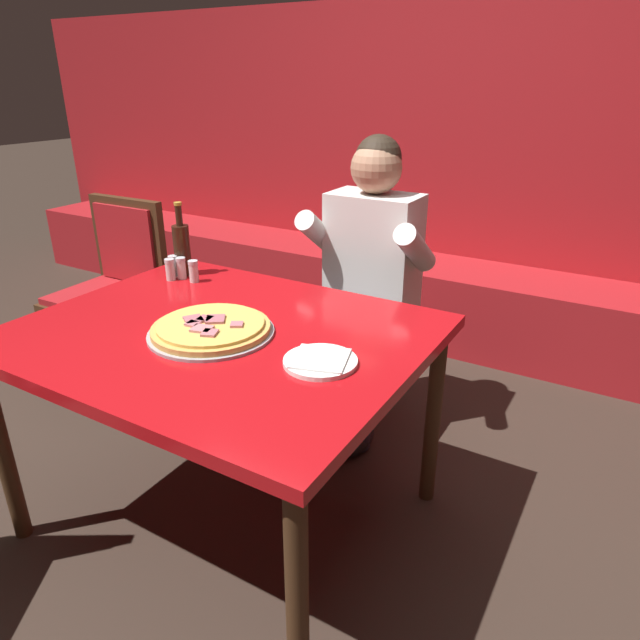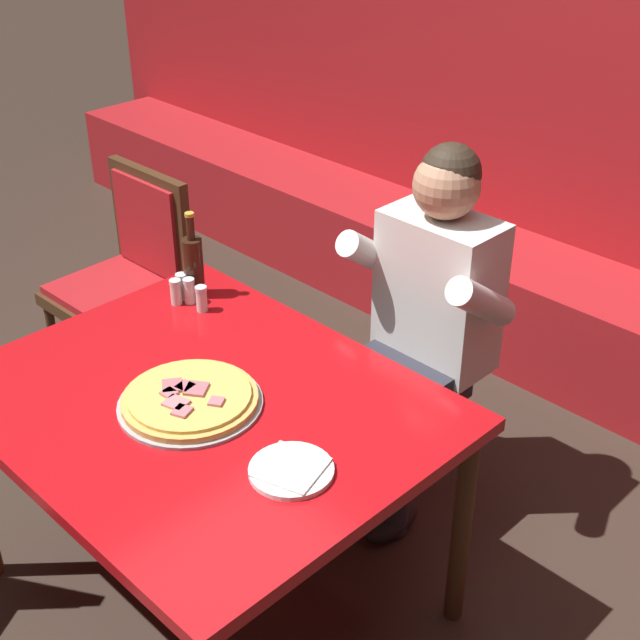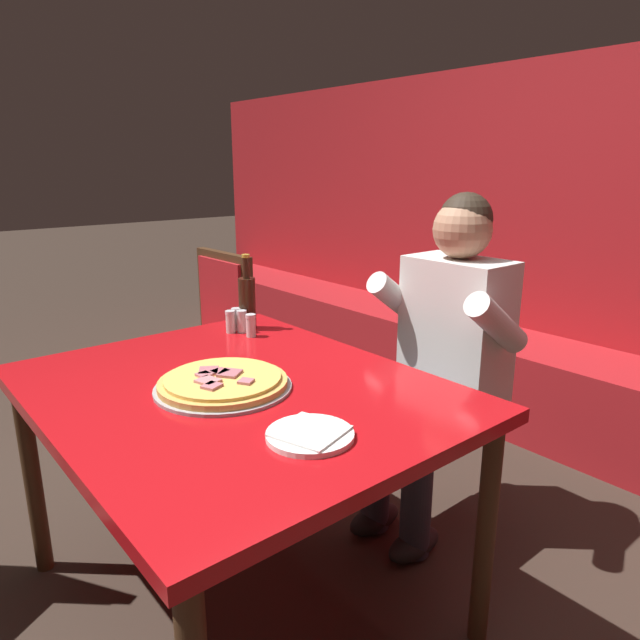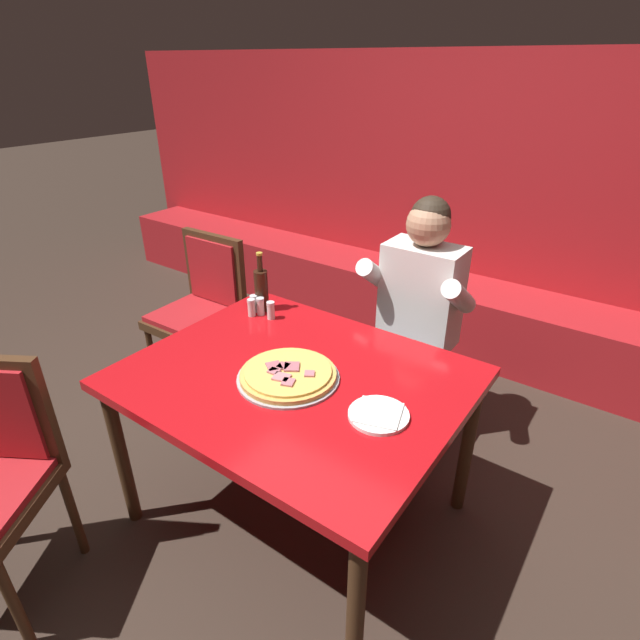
{
  "view_description": "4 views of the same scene",
  "coord_description": "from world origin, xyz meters",
  "px_view_note": "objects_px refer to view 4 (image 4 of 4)",
  "views": [
    {
      "loc": [
        1.11,
        -1.26,
        1.49
      ],
      "look_at": [
        0.18,
        0.32,
        0.7
      ],
      "focal_mm": 32.0,
      "sensor_mm": 36.0,
      "label": 1
    },
    {
      "loc": [
        1.63,
        -1.17,
        2.17
      ],
      "look_at": [
        0.13,
        0.33,
        0.91
      ],
      "focal_mm": 50.0,
      "sensor_mm": 36.0,
      "label": 2
    },
    {
      "loc": [
        1.35,
        -0.8,
        1.37
      ],
      "look_at": [
        0.03,
        0.3,
        0.9
      ],
      "focal_mm": 32.0,
      "sensor_mm": 36.0,
      "label": 3
    },
    {
      "loc": [
        1.02,
        -1.26,
        1.83
      ],
      "look_at": [
        -0.04,
        0.23,
        0.87
      ],
      "focal_mm": 28.0,
      "sensor_mm": 36.0,
      "label": 4
    }
  ],
  "objects_px": {
    "main_dining_table": "(295,390)",
    "pizza": "(288,375)",
    "shaker_parmesan": "(252,308)",
    "dining_chair_far_left": "(202,303)",
    "shaker_oregano": "(271,311)",
    "diner_seated_blue_shirt": "(412,314)",
    "plate_white_paper": "(379,414)",
    "beer_bottle": "(261,289)",
    "shaker_black_pepper": "(260,307)",
    "shaker_red_pepper_flakes": "(254,304)"
  },
  "relations": [
    {
      "from": "main_dining_table",
      "to": "pizza",
      "type": "relative_size",
      "value": 3.24
    },
    {
      "from": "pizza",
      "to": "shaker_parmesan",
      "type": "xyz_separation_m",
      "value": [
        -0.47,
        0.31,
        0.02
      ]
    },
    {
      "from": "main_dining_table",
      "to": "dining_chair_far_left",
      "type": "height_order",
      "value": "dining_chair_far_left"
    },
    {
      "from": "shaker_parmesan",
      "to": "shaker_oregano",
      "type": "height_order",
      "value": "same"
    },
    {
      "from": "shaker_parmesan",
      "to": "diner_seated_blue_shirt",
      "type": "distance_m",
      "value": 0.79
    },
    {
      "from": "plate_white_paper",
      "to": "diner_seated_blue_shirt",
      "type": "relative_size",
      "value": 0.16
    },
    {
      "from": "main_dining_table",
      "to": "plate_white_paper",
      "type": "distance_m",
      "value": 0.4
    },
    {
      "from": "diner_seated_blue_shirt",
      "to": "main_dining_table",
      "type": "bearing_deg",
      "value": -97.84
    },
    {
      "from": "beer_bottle",
      "to": "main_dining_table",
      "type": "bearing_deg",
      "value": -36.55
    },
    {
      "from": "shaker_oregano",
      "to": "diner_seated_blue_shirt",
      "type": "xyz_separation_m",
      "value": [
        0.49,
        0.5,
        -0.08
      ]
    },
    {
      "from": "shaker_black_pepper",
      "to": "shaker_oregano",
      "type": "relative_size",
      "value": 1.0
    },
    {
      "from": "diner_seated_blue_shirt",
      "to": "dining_chair_far_left",
      "type": "bearing_deg",
      "value": -164.19
    },
    {
      "from": "pizza",
      "to": "diner_seated_blue_shirt",
      "type": "xyz_separation_m",
      "value": [
        0.11,
        0.84,
        -0.06
      ]
    },
    {
      "from": "pizza",
      "to": "dining_chair_far_left",
      "type": "relative_size",
      "value": 0.41
    },
    {
      "from": "beer_bottle",
      "to": "dining_chair_far_left",
      "type": "relative_size",
      "value": 0.31
    },
    {
      "from": "shaker_parmesan",
      "to": "dining_chair_far_left",
      "type": "bearing_deg",
      "value": 161.24
    },
    {
      "from": "beer_bottle",
      "to": "plate_white_paper",
      "type": "bearing_deg",
      "value": -24.17
    },
    {
      "from": "shaker_black_pepper",
      "to": "beer_bottle",
      "type": "bearing_deg",
      "value": 123.31
    },
    {
      "from": "main_dining_table",
      "to": "shaker_red_pepper_flakes",
      "type": "distance_m",
      "value": 0.59
    },
    {
      "from": "pizza",
      "to": "shaker_red_pepper_flakes",
      "type": "xyz_separation_m",
      "value": [
        -0.49,
        0.35,
        0.02
      ]
    },
    {
      "from": "dining_chair_far_left",
      "to": "diner_seated_blue_shirt",
      "type": "bearing_deg",
      "value": 15.81
    },
    {
      "from": "pizza",
      "to": "shaker_oregano",
      "type": "height_order",
      "value": "shaker_oregano"
    },
    {
      "from": "pizza",
      "to": "dining_chair_far_left",
      "type": "distance_m",
      "value": 1.19
    },
    {
      "from": "diner_seated_blue_shirt",
      "to": "plate_white_paper",
      "type": "bearing_deg",
      "value": -71.38
    },
    {
      "from": "shaker_black_pepper",
      "to": "shaker_oregano",
      "type": "height_order",
      "value": "same"
    },
    {
      "from": "dining_chair_far_left",
      "to": "main_dining_table",
      "type": "bearing_deg",
      "value": -24.04
    },
    {
      "from": "main_dining_table",
      "to": "pizza",
      "type": "bearing_deg",
      "value": -87.3
    },
    {
      "from": "shaker_red_pepper_flakes",
      "to": "diner_seated_blue_shirt",
      "type": "height_order",
      "value": "diner_seated_blue_shirt"
    },
    {
      "from": "pizza",
      "to": "beer_bottle",
      "type": "height_order",
      "value": "beer_bottle"
    },
    {
      "from": "main_dining_table",
      "to": "shaker_parmesan",
      "type": "height_order",
      "value": "shaker_parmesan"
    },
    {
      "from": "shaker_oregano",
      "to": "diner_seated_blue_shirt",
      "type": "height_order",
      "value": "diner_seated_blue_shirt"
    },
    {
      "from": "plate_white_paper",
      "to": "diner_seated_blue_shirt",
      "type": "height_order",
      "value": "diner_seated_blue_shirt"
    },
    {
      "from": "main_dining_table",
      "to": "beer_bottle",
      "type": "distance_m",
      "value": 0.62
    },
    {
      "from": "plate_white_paper",
      "to": "shaker_oregano",
      "type": "bearing_deg",
      "value": 156.21
    },
    {
      "from": "plate_white_paper",
      "to": "shaker_red_pepper_flakes",
      "type": "height_order",
      "value": "shaker_red_pepper_flakes"
    },
    {
      "from": "shaker_oregano",
      "to": "dining_chair_far_left",
      "type": "bearing_deg",
      "value": 166.07
    },
    {
      "from": "shaker_red_pepper_flakes",
      "to": "shaker_oregano",
      "type": "xyz_separation_m",
      "value": [
        0.11,
        -0.01,
        0.0
      ]
    },
    {
      "from": "plate_white_paper",
      "to": "beer_bottle",
      "type": "distance_m",
      "value": 0.96
    },
    {
      "from": "plate_white_paper",
      "to": "pizza",
      "type": "bearing_deg",
      "value": -179.68
    },
    {
      "from": "pizza",
      "to": "shaker_red_pepper_flakes",
      "type": "distance_m",
      "value": 0.61
    },
    {
      "from": "pizza",
      "to": "shaker_oregano",
      "type": "distance_m",
      "value": 0.51
    },
    {
      "from": "plate_white_paper",
      "to": "shaker_parmesan",
      "type": "relative_size",
      "value": 2.44
    },
    {
      "from": "main_dining_table",
      "to": "dining_chair_far_left",
      "type": "bearing_deg",
      "value": 155.96
    },
    {
      "from": "shaker_parmesan",
      "to": "beer_bottle",
      "type": "bearing_deg",
      "value": 93.59
    },
    {
      "from": "shaker_oregano",
      "to": "pizza",
      "type": "bearing_deg",
      "value": -42.02
    },
    {
      "from": "shaker_parmesan",
      "to": "shaker_oregano",
      "type": "xyz_separation_m",
      "value": [
        0.09,
        0.03,
        0.0
      ]
    },
    {
      "from": "pizza",
      "to": "diner_seated_blue_shirt",
      "type": "height_order",
      "value": "diner_seated_blue_shirt"
    },
    {
      "from": "pizza",
      "to": "shaker_parmesan",
      "type": "height_order",
      "value": "shaker_parmesan"
    },
    {
      "from": "shaker_oregano",
      "to": "dining_chair_far_left",
      "type": "distance_m",
      "value": 0.73
    },
    {
      "from": "shaker_red_pepper_flakes",
      "to": "diner_seated_blue_shirt",
      "type": "relative_size",
      "value": 0.07
    }
  ]
}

